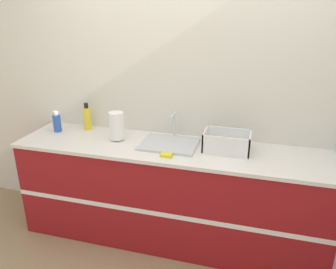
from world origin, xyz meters
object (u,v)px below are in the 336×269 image
at_px(sink, 169,143).
at_px(dish_rack, 227,144).
at_px(bottle_yellow, 87,118).
at_px(bottle_blue, 57,123).
at_px(paper_towel_roll, 117,126).

bearing_deg(sink, dish_rack, -0.38).
bearing_deg(bottle_yellow, dish_rack, -6.88).
bearing_deg(bottle_yellow, bottle_blue, -153.17).
distance_m(dish_rack, bottle_blue, 1.56).
bearing_deg(bottle_yellow, paper_towel_roll, -24.37).
xyz_separation_m(sink, bottle_yellow, (-0.84, 0.16, 0.10)).
height_order(dish_rack, bottle_yellow, bottle_yellow).
bearing_deg(sink, bottle_blue, 178.32).
bearing_deg(paper_towel_roll, bottle_blue, 175.75).
xyz_separation_m(paper_towel_roll, dish_rack, (0.94, 0.01, -0.07)).
relative_size(sink, paper_towel_roll, 1.87).
bearing_deg(paper_towel_roll, dish_rack, 0.68).
distance_m(paper_towel_roll, bottle_blue, 0.62).
bearing_deg(dish_rack, bottle_blue, 178.72).
relative_size(bottle_yellow, bottle_blue, 1.33).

